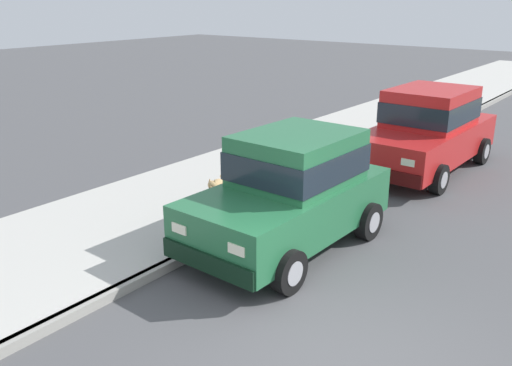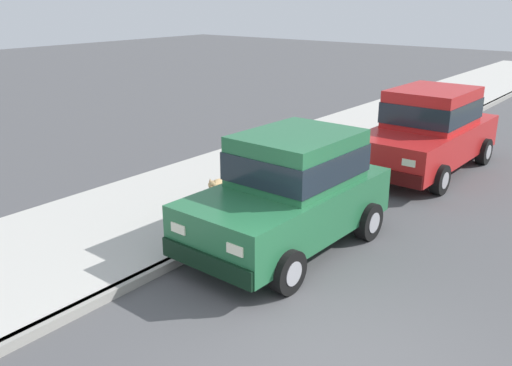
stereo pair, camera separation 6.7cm
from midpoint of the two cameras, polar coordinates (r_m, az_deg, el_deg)
name	(u,v)px [view 1 (the left image)]	position (r m, az deg, el deg)	size (l,w,h in m)	color
curb	(147,276)	(8.16, -11.54, -9.49)	(0.16, 64.00, 0.14)	gray
sidewalk	(73,243)	(9.48, -18.76, -5.98)	(3.60, 64.00, 0.14)	#B7B5AD
car_green_hatchback	(291,190)	(8.72, 3.51, -0.70)	(2.02, 3.84, 1.88)	#23663D
car_red_sedan	(427,129)	(13.32, 17.36, 5.41)	(2.10, 4.63, 1.92)	red
dog_tan	(216,185)	(10.61, -4.37, -0.23)	(0.38, 0.72, 0.49)	tan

